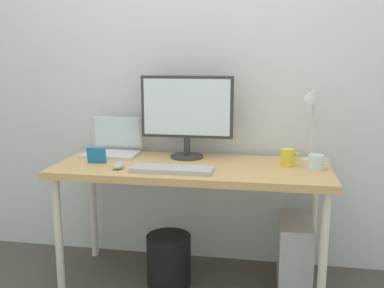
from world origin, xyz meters
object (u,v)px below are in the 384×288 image
Objects in this scene: desk_lamp at (314,106)px; glass_cup at (316,162)px; mouse at (118,166)px; monitor at (187,112)px; coffee_mug at (288,157)px; laptop at (114,145)px; photo_frame at (96,155)px; wastebasket at (169,260)px; desk at (192,176)px; computer_tower at (294,255)px; keyboard at (172,169)px.

desk_lamp is 3.91× the size of glass_cup.
mouse is 1.07m from glass_cup.
coffee_mug is (0.59, -0.11, -0.23)m from monitor.
photo_frame is at bearing -93.94° from laptop.
wastebasket is at bearing -29.91° from laptop.
laptop is at bearing 171.71° from glass_cup.
desk is 14.00× the size of photo_frame.
desk is 0.74m from computer_tower.
monitor reaches higher than desk.
mouse reaches higher than desk.
laptop is 0.38m from mouse.
desk_lamp is at bearing 63.16° from computer_tower.
computer_tower is at bearing 3.68° from photo_frame.
coffee_mug is 0.37× the size of wastebasket.
keyboard reaches higher than wastebasket.
desk_lamp reaches higher than computer_tower.
monitor reaches higher than glass_cup.
monitor is at bearing 166.43° from computer_tower.
laptop reaches higher than desk.
desk is 3.32× the size of desk_lamp.
monitor is (-0.06, 0.18, 0.34)m from desk.
laptop is 2.91× the size of photo_frame.
desk_lamp is (1.20, -0.01, 0.27)m from laptop.
laptop is 2.87× the size of coffee_mug.
desk_lamp reaches higher than wastebasket.
computer_tower is (1.14, 0.07, -0.56)m from photo_frame.
desk_lamp is 0.88m from keyboard.
laptop reaches higher than glass_cup.
laptop reaches higher than computer_tower.
desk is 3.67× the size of computer_tower.
coffee_mug reaches higher than photo_frame.
photo_frame is at bearing -154.63° from monitor.
laptop is at bearing 150.09° from wastebasket.
laptop is (-0.47, 0.01, -0.22)m from monitor.
coffee_mug is at bearing 160.15° from glass_cup.
keyboard is at bearing -159.00° from coffee_mug.
glass_cup is (1.21, -0.18, -0.02)m from laptop.
photo_frame is (-0.47, 0.11, 0.04)m from keyboard.
mouse is 0.65m from wastebasket.
monitor is 1.26× the size of keyboard.
laptop is 0.25m from photo_frame.
desk is at bearing -19.72° from laptop.
glass_cup reaches higher than computer_tower.
desk_lamp is 0.33m from coffee_mug.
mouse is at bearing -133.61° from monitor.
glass_cup is at bearing -2.62° from computer_tower.
mouse is 0.94m from coffee_mug.
photo_frame is 0.37× the size of wastebasket.
laptop reaches higher than keyboard.
monitor is 1.19× the size of desk_lamp.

